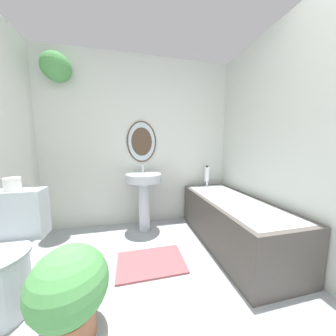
{
  "coord_description": "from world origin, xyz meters",
  "views": [
    {
      "loc": [
        -0.17,
        -0.15,
        1.14
      ],
      "look_at": [
        0.2,
        1.45,
        0.93
      ],
      "focal_mm": 18.0,
      "sensor_mm": 36.0,
      "label": 1
    }
  ],
  "objects_px": {
    "toilet": "(2,262)",
    "shampoo_bottle": "(207,174)",
    "pedestal_sink": "(144,190)",
    "toilet_paper_roll": "(12,184)",
    "potted_plant": "(70,289)",
    "bathtub": "(232,220)"
  },
  "relations": [
    {
      "from": "shampoo_bottle",
      "to": "toilet_paper_roll",
      "type": "relative_size",
      "value": 2.17
    },
    {
      "from": "toilet",
      "to": "shampoo_bottle",
      "type": "distance_m",
      "value": 2.33
    },
    {
      "from": "toilet",
      "to": "shampoo_bottle",
      "type": "xyz_separation_m",
      "value": [
        2.05,
        1.04,
        0.39
      ]
    },
    {
      "from": "bathtub",
      "to": "toilet_paper_roll",
      "type": "height_order",
      "value": "toilet_paper_roll"
    },
    {
      "from": "toilet",
      "to": "potted_plant",
      "type": "bearing_deg",
      "value": -32.03
    },
    {
      "from": "toilet",
      "to": "pedestal_sink",
      "type": "relative_size",
      "value": 0.91
    },
    {
      "from": "bathtub",
      "to": "toilet_paper_roll",
      "type": "xyz_separation_m",
      "value": [
        -2.05,
        -0.15,
        0.57
      ]
    },
    {
      "from": "shampoo_bottle",
      "to": "pedestal_sink",
      "type": "bearing_deg",
      "value": -171.5
    },
    {
      "from": "toilet",
      "to": "toilet_paper_roll",
      "type": "xyz_separation_m",
      "value": [
        0.0,
        0.2,
        0.52
      ]
    },
    {
      "from": "bathtub",
      "to": "shampoo_bottle",
      "type": "xyz_separation_m",
      "value": [
        0.0,
        0.69,
        0.44
      ]
    },
    {
      "from": "toilet_paper_roll",
      "to": "pedestal_sink",
      "type": "bearing_deg",
      "value": 33.2
    },
    {
      "from": "toilet",
      "to": "potted_plant",
      "type": "height_order",
      "value": "toilet"
    },
    {
      "from": "pedestal_sink",
      "to": "toilet_paper_roll",
      "type": "distance_m",
      "value": 1.31
    },
    {
      "from": "pedestal_sink",
      "to": "bathtub",
      "type": "height_order",
      "value": "pedestal_sink"
    },
    {
      "from": "shampoo_bottle",
      "to": "potted_plant",
      "type": "distance_m",
      "value": 2.09
    },
    {
      "from": "shampoo_bottle",
      "to": "bathtub",
      "type": "bearing_deg",
      "value": -90.41
    },
    {
      "from": "potted_plant",
      "to": "toilet_paper_roll",
      "type": "height_order",
      "value": "toilet_paper_roll"
    },
    {
      "from": "toilet",
      "to": "pedestal_sink",
      "type": "bearing_deg",
      "value": 39.96
    },
    {
      "from": "pedestal_sink",
      "to": "toilet_paper_roll",
      "type": "relative_size",
      "value": 8.05
    },
    {
      "from": "potted_plant",
      "to": "toilet_paper_roll",
      "type": "relative_size",
      "value": 5.22
    },
    {
      "from": "toilet_paper_roll",
      "to": "potted_plant",
      "type": "bearing_deg",
      "value": -44.79
    },
    {
      "from": "toilet",
      "to": "toilet_paper_roll",
      "type": "bearing_deg",
      "value": 90.0
    }
  ]
}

